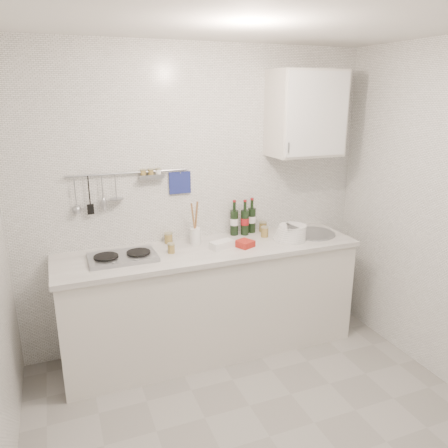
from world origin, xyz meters
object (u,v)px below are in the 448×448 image
wall_cabinet (306,114)px  wine_bottles (244,217)px  utensil_crock (195,234)px  plate_stack_sink (291,233)px  plate_stack_hob (116,257)px

wall_cabinet → wine_bottles: wall_cabinet is taller
wall_cabinet → utensil_crock: 1.36m
wall_cabinet → utensil_crock: size_ratio=1.94×
wine_bottles → wall_cabinet: bearing=-12.6°
plate_stack_sink → utensil_crock: size_ratio=0.83×
plate_stack_sink → utensil_crock: utensil_crock is taller
plate_stack_hob → wine_bottles: 1.17m
plate_stack_hob → utensil_crock: 0.68m
plate_stack_sink → utensil_crock: bearing=167.0°
wall_cabinet → wine_bottles: 1.02m
plate_stack_hob → utensil_crock: (0.67, 0.11, 0.07)m
plate_stack_hob → plate_stack_sink: plate_stack_sink is taller
plate_stack_hob → plate_stack_sink: 1.46m
wall_cabinet → plate_stack_sink: size_ratio=2.32×
wine_bottles → utensil_crock: utensil_crock is taller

